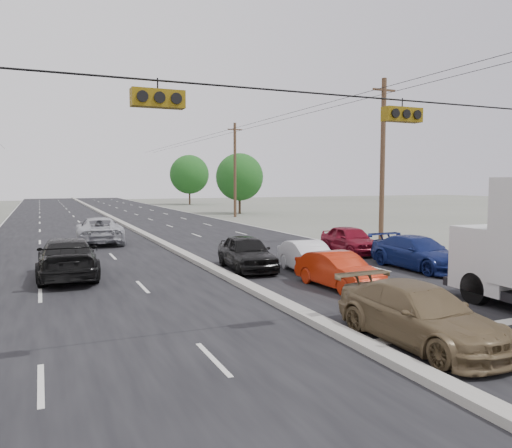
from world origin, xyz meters
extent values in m
plane|color=#606356|center=(0.00, 0.00, 0.00)|extent=(200.00, 200.00, 0.00)
cube|color=black|center=(0.00, 30.00, 0.00)|extent=(20.00, 160.00, 0.02)
cube|color=gray|center=(0.00, 30.00, 0.10)|extent=(0.50, 160.00, 0.20)
cylinder|color=#422D1E|center=(12.50, 15.00, 5.00)|extent=(0.30, 0.30, 10.00)
cube|color=#422D1E|center=(12.50, 15.00, 9.30)|extent=(1.60, 0.12, 0.12)
cylinder|color=#422D1E|center=(12.50, 40.00, 5.00)|extent=(0.30, 0.30, 10.00)
cube|color=#422D1E|center=(12.50, 40.00, 9.30)|extent=(1.60, 0.12, 0.12)
cylinder|color=black|center=(0.00, 0.00, 5.80)|extent=(25.00, 0.04, 0.04)
cube|color=#72590C|center=(-4.50, 0.00, 5.45)|extent=(1.05, 0.30, 0.35)
cube|color=#72590C|center=(1.50, 0.00, 5.45)|extent=(1.05, 0.30, 0.35)
cylinder|color=#382619|center=(15.00, 45.00, 1.26)|extent=(0.28, 0.28, 2.52)
sphere|color=#165319|center=(15.00, 45.00, 4.34)|extent=(5.60, 5.60, 5.60)
cylinder|color=#382619|center=(16.00, 70.00, 1.44)|extent=(0.28, 0.28, 2.88)
sphere|color=#165319|center=(16.00, 70.00, 4.96)|extent=(6.40, 6.40, 6.40)
cube|color=silver|center=(6.86, 1.60, 1.39)|extent=(2.78, 2.26, 2.00)
cylinder|color=black|center=(5.68, 1.39, 0.50)|extent=(0.39, 1.02, 1.00)
imported|color=brown|center=(1.40, -0.93, 0.69)|extent=(2.04, 4.80, 1.38)
imported|color=#A6200A|center=(3.00, 5.03, 0.64)|extent=(1.58, 3.95, 1.28)
imported|color=black|center=(1.40, 9.77, 0.75)|extent=(2.17, 4.55, 1.50)
imported|color=silver|center=(3.50, 8.09, 0.65)|extent=(1.79, 4.08, 1.30)
imported|color=navy|center=(8.32, 6.97, 0.71)|extent=(2.10, 4.94, 1.42)
imported|color=maroon|center=(8.29, 12.07, 0.73)|extent=(2.04, 4.43, 1.47)
imported|color=black|center=(-5.78, 10.92, 0.80)|extent=(2.41, 5.59, 1.61)
imported|color=#AAACB1|center=(-3.43, 21.91, 0.81)|extent=(3.03, 5.96, 1.62)
camera|label=1|loc=(-6.69, -9.92, 3.83)|focal=35.00mm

